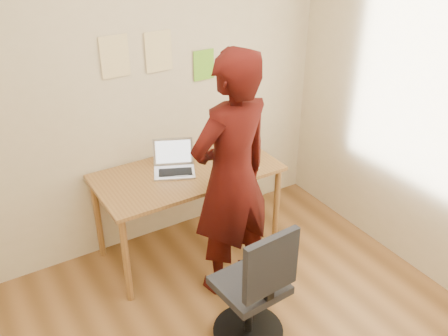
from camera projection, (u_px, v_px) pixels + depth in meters
room at (255, 200)px, 2.33m from camera, size 3.58×3.58×2.78m
desk at (187, 181)px, 3.85m from camera, size 1.40×0.70×0.74m
laptop at (174, 164)px, 3.80m from camera, size 0.39×0.37×0.22m
paper_sheet at (242, 160)px, 3.96m from camera, size 0.31×0.36×0.00m
phone at (223, 176)px, 3.74m from camera, size 0.08×0.12×0.01m
wall_note_left at (115, 57)px, 3.50m from camera, size 0.21×0.00×0.30m
wall_note_mid at (159, 51)px, 3.66m from camera, size 0.21×0.00×0.30m
wall_note_right at (204, 65)px, 3.92m from camera, size 0.18×0.00×0.24m
office_chair at (255, 294)px, 3.14m from camera, size 0.47×0.47×0.91m
person at (231, 178)px, 3.39m from camera, size 0.72×0.53×1.81m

